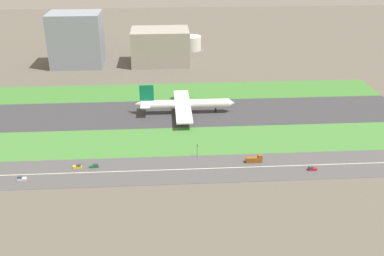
{
  "coord_description": "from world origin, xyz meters",
  "views": [
    {
      "loc": [
        -16.4,
        -267.21,
        113.02
      ],
      "look_at": [
        -1.08,
        -36.5,
        6.0
      ],
      "focal_mm": 41.53,
      "sensor_mm": 36.0,
      "label": 1
    }
  ],
  "objects_px": {
    "airliner": "(183,104)",
    "hangar_building": "(160,47)",
    "car_2": "(312,169)",
    "fuel_tank_west": "(156,43)",
    "fuel_tank_centre": "(191,43)",
    "car_1": "(21,178)",
    "terminal_building": "(77,39)",
    "car_3": "(95,166)",
    "traffic_light": "(197,149)",
    "truck_0": "(254,159)",
    "car_0": "(78,166)"
  },
  "relations": [
    {
      "from": "airliner",
      "to": "hangar_building",
      "type": "xyz_separation_m",
      "value": [
        -14.35,
        114.0,
        8.88
      ]
    },
    {
      "from": "car_2",
      "to": "fuel_tank_west",
      "type": "distance_m",
      "value": 250.17
    },
    {
      "from": "hangar_building",
      "to": "fuel_tank_west",
      "type": "relative_size",
      "value": 2.3
    },
    {
      "from": "airliner",
      "to": "fuel_tank_centre",
      "type": "bearing_deg",
      "value": 84.39
    },
    {
      "from": "car_2",
      "to": "car_1",
      "type": "height_order",
      "value": "same"
    },
    {
      "from": "terminal_building",
      "to": "fuel_tank_centre",
      "type": "xyz_separation_m",
      "value": [
        101.23,
        45.0,
        -15.92
      ]
    },
    {
      "from": "car_2",
      "to": "fuel_tank_centre",
      "type": "bearing_deg",
      "value": -79.15
    },
    {
      "from": "car_2",
      "to": "fuel_tank_west",
      "type": "bearing_deg",
      "value": -71.37
    },
    {
      "from": "car_2",
      "to": "car_3",
      "type": "xyz_separation_m",
      "value": [
        -109.48,
        10.0,
        0.0
      ]
    },
    {
      "from": "airliner",
      "to": "traffic_light",
      "type": "bearing_deg",
      "value": -85.71
    },
    {
      "from": "truck_0",
      "to": "traffic_light",
      "type": "height_order",
      "value": "traffic_light"
    },
    {
      "from": "airliner",
      "to": "terminal_building",
      "type": "bearing_deg",
      "value": 126.91
    },
    {
      "from": "traffic_light",
      "to": "car_3",
      "type": "bearing_deg",
      "value": -171.41
    },
    {
      "from": "truck_0",
      "to": "fuel_tank_centre",
      "type": "xyz_separation_m",
      "value": [
        -18.06,
        227.0,
        5.03
      ]
    },
    {
      "from": "traffic_light",
      "to": "terminal_building",
      "type": "height_order",
      "value": "terminal_building"
    },
    {
      "from": "car_1",
      "to": "hangar_building",
      "type": "xyz_separation_m",
      "value": [
        67.87,
        192.0,
        14.19
      ]
    },
    {
      "from": "car_2",
      "to": "fuel_tank_west",
      "type": "height_order",
      "value": "fuel_tank_west"
    },
    {
      "from": "fuel_tank_centre",
      "to": "airliner",
      "type": "bearing_deg",
      "value": -95.61
    },
    {
      "from": "car_1",
      "to": "hangar_building",
      "type": "height_order",
      "value": "hangar_building"
    },
    {
      "from": "car_3",
      "to": "fuel_tank_west",
      "type": "bearing_deg",
      "value": 82.57
    },
    {
      "from": "car_3",
      "to": "fuel_tank_centre",
      "type": "distance_m",
      "value": 235.94
    },
    {
      "from": "car_2",
      "to": "car_1",
      "type": "xyz_separation_m",
      "value": [
        -143.26,
        0.0,
        0.0
      ]
    },
    {
      "from": "fuel_tank_west",
      "to": "airliner",
      "type": "bearing_deg",
      "value": -83.24
    },
    {
      "from": "airliner",
      "to": "fuel_tank_west",
      "type": "bearing_deg",
      "value": 96.76
    },
    {
      "from": "airliner",
      "to": "traffic_light",
      "type": "xyz_separation_m",
      "value": [
        4.5,
        -60.01,
        -1.94
      ]
    },
    {
      "from": "airliner",
      "to": "fuel_tank_west",
      "type": "height_order",
      "value": "airliner"
    },
    {
      "from": "hangar_building",
      "to": "fuel_tank_west",
      "type": "distance_m",
      "value": 45.98
    },
    {
      "from": "fuel_tank_west",
      "to": "car_2",
      "type": "bearing_deg",
      "value": -71.37
    },
    {
      "from": "truck_0",
      "to": "terminal_building",
      "type": "bearing_deg",
      "value": 123.24
    },
    {
      "from": "car_3",
      "to": "car_1",
      "type": "bearing_deg",
      "value": -163.51
    },
    {
      "from": "truck_0",
      "to": "fuel_tank_west",
      "type": "distance_m",
      "value": 233.06
    },
    {
      "from": "traffic_light",
      "to": "car_0",
      "type": "bearing_deg",
      "value": -172.58
    },
    {
      "from": "car_3",
      "to": "fuel_tank_centre",
      "type": "relative_size",
      "value": 0.23
    },
    {
      "from": "airliner",
      "to": "traffic_light",
      "type": "distance_m",
      "value": 60.21
    },
    {
      "from": "traffic_light",
      "to": "car_1",
      "type": "bearing_deg",
      "value": -168.28
    },
    {
      "from": "truck_0",
      "to": "airliner",
      "type": "bearing_deg",
      "value": 116.35
    },
    {
      "from": "terminal_building",
      "to": "fuel_tank_centre",
      "type": "height_order",
      "value": "terminal_building"
    },
    {
      "from": "car_1",
      "to": "traffic_light",
      "type": "bearing_deg",
      "value": -168.28
    },
    {
      "from": "fuel_tank_west",
      "to": "fuel_tank_centre",
      "type": "xyz_separation_m",
      "value": [
        34.48,
        0.0,
        -0.12
      ]
    },
    {
      "from": "fuel_tank_west",
      "to": "car_1",
      "type": "bearing_deg",
      "value": -104.97
    },
    {
      "from": "car_3",
      "to": "terminal_building",
      "type": "height_order",
      "value": "terminal_building"
    },
    {
      "from": "car_2",
      "to": "fuel_tank_centre",
      "type": "distance_m",
      "value": 241.38
    },
    {
      "from": "fuel_tank_centre",
      "to": "car_1",
      "type": "bearing_deg",
      "value": -112.43
    },
    {
      "from": "car_2",
      "to": "hangar_building",
      "type": "distance_m",
      "value": 206.76
    },
    {
      "from": "car_0",
      "to": "fuel_tank_centre",
      "type": "bearing_deg",
      "value": 72.28
    },
    {
      "from": "car_3",
      "to": "fuel_tank_west",
      "type": "relative_size",
      "value": 0.2
    },
    {
      "from": "car_0",
      "to": "fuel_tank_west",
      "type": "height_order",
      "value": "fuel_tank_west"
    },
    {
      "from": "truck_0",
      "to": "car_0",
      "type": "distance_m",
      "value": 90.6
    },
    {
      "from": "truck_0",
      "to": "car_3",
      "type": "relative_size",
      "value": 1.91
    },
    {
      "from": "car_0",
      "to": "car_3",
      "type": "height_order",
      "value": "same"
    }
  ]
}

